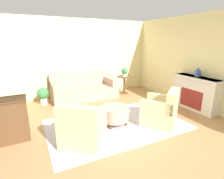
# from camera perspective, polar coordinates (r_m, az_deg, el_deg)

# --- Properties ---
(ground_plane) EXTENTS (16.00, 16.00, 0.00)m
(ground_plane) POSITION_cam_1_polar(r_m,az_deg,el_deg) (4.46, 1.43, -11.29)
(ground_plane) COLOR #AD7F51
(wall_back) EXTENTS (9.84, 0.12, 2.80)m
(wall_back) POSITION_cam_1_polar(r_m,az_deg,el_deg) (6.79, -10.44, 10.15)
(wall_back) COLOR beige
(wall_back) RESTS_ON ground_plane
(wall_right) EXTENTS (0.12, 9.59, 2.80)m
(wall_right) POSITION_cam_1_polar(r_m,az_deg,el_deg) (5.91, 27.13, 7.93)
(wall_right) COLOR beige
(wall_right) RESTS_ON ground_plane
(rug) EXTENTS (3.33, 2.11, 0.01)m
(rug) POSITION_cam_1_polar(r_m,az_deg,el_deg) (4.46, 1.43, -11.23)
(rug) COLOR #BCB2C1
(rug) RESTS_ON ground_plane
(couch) EXTENTS (2.27, 0.99, 0.89)m
(couch) POSITION_cam_1_polar(r_m,az_deg,el_deg) (6.43, -9.13, 0.03)
(couch) COLOR tan
(couch) RESTS_ON ground_plane
(armchair_left) EXTENTS (1.09, 1.09, 0.89)m
(armchair_left) POSITION_cam_1_polar(r_m,az_deg,el_deg) (3.57, -9.65, -12.47)
(armchair_left) COLOR beige
(armchair_left) RESTS_ON rug
(armchair_right) EXTENTS (1.09, 1.09, 0.89)m
(armchair_right) POSITION_cam_1_polar(r_m,az_deg,el_deg) (4.50, 15.88, -6.78)
(armchair_right) COLOR beige
(armchair_right) RESTS_ON rug
(ottoman_table) EXTENTS (0.70, 0.70, 0.45)m
(ottoman_table) POSITION_cam_1_polar(r_m,az_deg,el_deg) (4.36, 0.84, -7.68)
(ottoman_table) COLOR tan
(ottoman_table) RESTS_ON rug
(side_table) EXTENTS (0.58, 0.58, 0.69)m
(side_table) POSITION_cam_1_polar(r_m,az_deg,el_deg) (6.87, 4.05, 2.59)
(side_table) COLOR brown
(side_table) RESTS_ON ground_plane
(fireplace) EXTENTS (0.44, 1.49, 1.00)m
(fireplace) POSITION_cam_1_polar(r_m,az_deg,el_deg) (5.80, 25.61, -0.85)
(fireplace) COLOR silver
(fireplace) RESTS_ON ground_plane
(vase_mantel_near) EXTENTS (0.16, 0.16, 0.26)m
(vase_mantel_near) POSITION_cam_1_polar(r_m,az_deg,el_deg) (5.67, 26.19, 4.72)
(vase_mantel_near) COLOR #38569E
(vase_mantel_near) RESTS_ON fireplace
(potted_plant_on_side_table) EXTENTS (0.26, 0.26, 0.34)m
(potted_plant_on_side_table) POSITION_cam_1_polar(r_m,az_deg,el_deg) (6.79, 4.11, 5.79)
(potted_plant_on_side_table) COLOR beige
(potted_plant_on_side_table) RESTS_ON side_table
(potted_plant_floor) EXTENTS (0.37, 0.37, 0.57)m
(potted_plant_floor) POSITION_cam_1_polar(r_m,az_deg,el_deg) (6.08, -21.57, -1.61)
(potted_plant_floor) COLOR beige
(potted_plant_floor) RESTS_ON ground_plane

